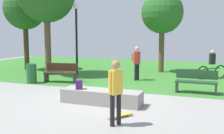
{
  "coord_description": "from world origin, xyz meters",
  "views": [
    {
      "loc": [
        3.8,
        -8.88,
        2.41
      ],
      "look_at": [
        0.29,
        0.45,
        1.13
      ],
      "focal_mm": 43.8,
      "sensor_mm": 36.0,
      "label": 1
    }
  ],
  "objects_px": {
    "skateboard_by_ledge": "(120,115)",
    "trash_bin": "(32,73)",
    "skateboard_spare": "(105,94)",
    "cyclist_on_bicycle": "(212,67)",
    "park_bench_near_path": "(196,81)",
    "lamp_post": "(76,32)",
    "park_bench_by_oak": "(61,72)",
    "backpack_on_ledge": "(79,84)",
    "pedestrian_with_backpack": "(137,60)",
    "concrete_ledge": "(101,97)",
    "tree_slender_maple": "(25,9)",
    "tree_young_birch": "(162,13)",
    "skater_performing_trick": "(116,88)"
  },
  "relations": [
    {
      "from": "skateboard_by_ledge",
      "to": "pedestrian_with_backpack",
      "type": "bearing_deg",
      "value": 101.27
    },
    {
      "from": "backpack_on_ledge",
      "to": "lamp_post",
      "type": "relative_size",
      "value": 0.08
    },
    {
      "from": "skateboard_by_ledge",
      "to": "tree_young_birch",
      "type": "distance_m",
      "value": 9.91
    },
    {
      "from": "tree_young_birch",
      "to": "trash_bin",
      "type": "relative_size",
      "value": 5.21
    },
    {
      "from": "park_bench_near_path",
      "to": "trash_bin",
      "type": "height_order",
      "value": "trash_bin"
    },
    {
      "from": "skateboard_spare",
      "to": "cyclist_on_bicycle",
      "type": "distance_m",
      "value": 6.72
    },
    {
      "from": "park_bench_near_path",
      "to": "tree_young_birch",
      "type": "xyz_separation_m",
      "value": [
        -2.37,
        5.23,
        3.03
      ]
    },
    {
      "from": "park_bench_near_path",
      "to": "trash_bin",
      "type": "relative_size",
      "value": 1.74
    },
    {
      "from": "skateboard_by_ledge",
      "to": "skateboard_spare",
      "type": "xyz_separation_m",
      "value": [
        -1.39,
        2.28,
        0.0
      ]
    },
    {
      "from": "skateboard_spare",
      "to": "trash_bin",
      "type": "height_order",
      "value": "trash_bin"
    },
    {
      "from": "concrete_ledge",
      "to": "trash_bin",
      "type": "height_order",
      "value": "trash_bin"
    },
    {
      "from": "lamp_post",
      "to": "trash_bin",
      "type": "height_order",
      "value": "lamp_post"
    },
    {
      "from": "park_bench_by_oak",
      "to": "trash_bin",
      "type": "distance_m",
      "value": 1.38
    },
    {
      "from": "park_bench_by_oak",
      "to": "cyclist_on_bicycle",
      "type": "xyz_separation_m",
      "value": [
        6.8,
        3.63,
        0.15
      ]
    },
    {
      "from": "trash_bin",
      "to": "cyclist_on_bicycle",
      "type": "height_order",
      "value": "cyclist_on_bicycle"
    },
    {
      "from": "park_bench_by_oak",
      "to": "skateboard_by_ledge",
      "type": "bearing_deg",
      "value": -43.4
    },
    {
      "from": "cyclist_on_bicycle",
      "to": "pedestrian_with_backpack",
      "type": "bearing_deg",
      "value": -152.55
    },
    {
      "from": "lamp_post",
      "to": "cyclist_on_bicycle",
      "type": "relative_size",
      "value": 2.6
    },
    {
      "from": "trash_bin",
      "to": "skateboard_spare",
      "type": "bearing_deg",
      "value": -16.16
    },
    {
      "from": "park_bench_near_path",
      "to": "skateboard_spare",
      "type": "bearing_deg",
      "value": -151.13
    },
    {
      "from": "concrete_ledge",
      "to": "skater_performing_trick",
      "type": "distance_m",
      "value": 2.34
    },
    {
      "from": "backpack_on_ledge",
      "to": "tree_young_birch",
      "type": "distance_m",
      "value": 8.78
    },
    {
      "from": "skateboard_by_ledge",
      "to": "trash_bin",
      "type": "distance_m",
      "value": 6.66
    },
    {
      "from": "concrete_ledge",
      "to": "skateboard_by_ledge",
      "type": "xyz_separation_m",
      "value": [
        1.09,
        -1.22,
        -0.17
      ]
    },
    {
      "from": "park_bench_near_path",
      "to": "lamp_post",
      "type": "relative_size",
      "value": 0.41
    },
    {
      "from": "skateboard_spare",
      "to": "park_bench_near_path",
      "type": "height_order",
      "value": "park_bench_near_path"
    },
    {
      "from": "skateboard_spare",
      "to": "park_bench_by_oak",
      "type": "distance_m",
      "value": 3.65
    },
    {
      "from": "skateboard_by_ledge",
      "to": "trash_bin",
      "type": "bearing_deg",
      "value": 148.09
    },
    {
      "from": "tree_young_birch",
      "to": "skater_performing_trick",
      "type": "bearing_deg",
      "value": -86.21
    },
    {
      "from": "skateboard_spare",
      "to": "pedestrian_with_backpack",
      "type": "relative_size",
      "value": 0.46
    },
    {
      "from": "concrete_ledge",
      "to": "pedestrian_with_backpack",
      "type": "distance_m",
      "value": 4.85
    },
    {
      "from": "skateboard_spare",
      "to": "lamp_post",
      "type": "relative_size",
      "value": 0.2
    },
    {
      "from": "skateboard_by_ledge",
      "to": "tree_slender_maple",
      "type": "distance_m",
      "value": 12.11
    },
    {
      "from": "skateboard_by_ledge",
      "to": "park_bench_near_path",
      "type": "relative_size",
      "value": 0.49
    },
    {
      "from": "backpack_on_ledge",
      "to": "skateboard_spare",
      "type": "height_order",
      "value": "backpack_on_ledge"
    },
    {
      "from": "backpack_on_ledge",
      "to": "skateboard_by_ledge",
      "type": "relative_size",
      "value": 0.41
    },
    {
      "from": "concrete_ledge",
      "to": "skateboard_spare",
      "type": "height_order",
      "value": "concrete_ledge"
    },
    {
      "from": "skater_performing_trick",
      "to": "skateboard_by_ledge",
      "type": "distance_m",
      "value": 1.14
    },
    {
      "from": "lamp_post",
      "to": "skateboard_spare",
      "type": "bearing_deg",
      "value": -51.12
    },
    {
      "from": "skater_performing_trick",
      "to": "cyclist_on_bicycle",
      "type": "xyz_separation_m",
      "value": [
        2.24,
        8.5,
        -0.36
      ]
    },
    {
      "from": "backpack_on_ledge",
      "to": "skateboard_spare",
      "type": "xyz_separation_m",
      "value": [
        0.47,
        1.2,
        -0.57
      ]
    },
    {
      "from": "park_bench_by_oak",
      "to": "park_bench_near_path",
      "type": "bearing_deg",
      "value": -1.56
    },
    {
      "from": "concrete_ledge",
      "to": "tree_slender_maple",
      "type": "height_order",
      "value": "tree_slender_maple"
    },
    {
      "from": "skater_performing_trick",
      "to": "park_bench_by_oak",
      "type": "relative_size",
      "value": 1.03
    },
    {
      "from": "lamp_post",
      "to": "trash_bin",
      "type": "distance_m",
      "value": 3.69
    },
    {
      "from": "concrete_ledge",
      "to": "skater_performing_trick",
      "type": "xyz_separation_m",
      "value": [
        1.18,
        -1.87,
        0.76
      ]
    },
    {
      "from": "skateboard_by_ledge",
      "to": "tree_slender_maple",
      "type": "relative_size",
      "value": 0.15
    },
    {
      "from": "tree_slender_maple",
      "to": "pedestrian_with_backpack",
      "type": "relative_size",
      "value": 3.05
    },
    {
      "from": "skateboard_by_ledge",
      "to": "pedestrian_with_backpack",
      "type": "height_order",
      "value": "pedestrian_with_backpack"
    },
    {
      "from": "skater_performing_trick",
      "to": "tree_slender_maple",
      "type": "xyz_separation_m",
      "value": [
        -8.97,
        7.99,
        2.84
      ]
    }
  ]
}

